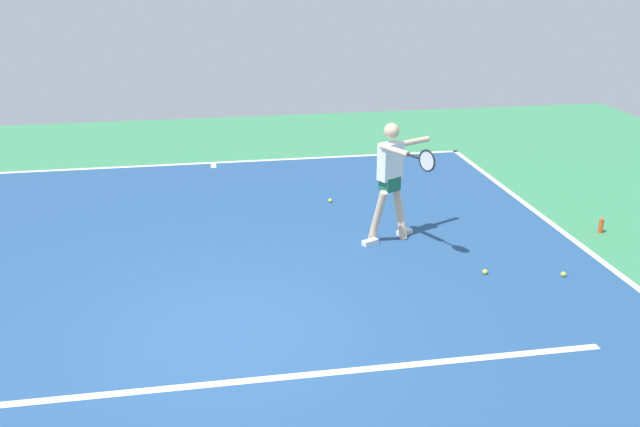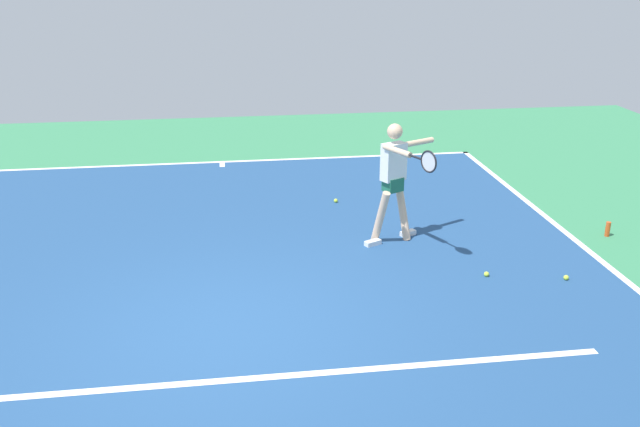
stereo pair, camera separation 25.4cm
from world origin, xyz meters
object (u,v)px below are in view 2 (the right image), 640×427
tennis_player (395,176)px  tennis_ball_by_sideline (336,201)px  water_bottle (608,229)px  tennis_ball_near_player (566,278)px  tennis_ball_centre_court (487,274)px

tennis_player → tennis_ball_by_sideline: 2.06m
tennis_player → water_bottle: size_ratio=7.90×
tennis_player → water_bottle: tennis_player is taller
water_bottle → tennis_player: bearing=-4.7°
tennis_ball_near_player → tennis_ball_by_sideline: bearing=-53.6°
tennis_ball_near_player → water_bottle: water_bottle is taller
tennis_ball_by_sideline → tennis_ball_near_player: bearing=126.4°
tennis_player → tennis_ball_near_player: size_ratio=26.35×
tennis_player → water_bottle: 3.30m
tennis_ball_by_sideline → tennis_ball_centre_court: same height
tennis_ball_near_player → water_bottle: 1.83m
tennis_player → tennis_ball_near_player: bearing=114.6°
tennis_ball_near_player → tennis_ball_by_sideline: same height
tennis_ball_near_player → tennis_ball_by_sideline: (2.44, -3.30, 0.00)m
tennis_player → tennis_ball_near_player: (-1.89, 1.56, -0.96)m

